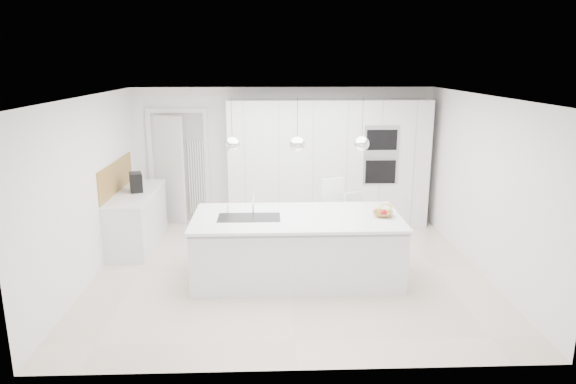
{
  "coord_description": "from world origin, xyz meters",
  "views": [
    {
      "loc": [
        -0.27,
        -6.95,
        2.95
      ],
      "look_at": [
        0.0,
        0.3,
        1.1
      ],
      "focal_mm": 32.0,
      "sensor_mm": 36.0,
      "label": 1
    }
  ],
  "objects_px": {
    "island_base": "(297,250)",
    "bar_stool_right": "(353,225)",
    "fruit_bowl": "(383,214)",
    "bar_stool_left": "(333,219)",
    "espresso_machine": "(136,182)"
  },
  "relations": [
    {
      "from": "island_base",
      "to": "bar_stool_right",
      "type": "relative_size",
      "value": 2.86
    },
    {
      "from": "island_base",
      "to": "bar_stool_left",
      "type": "height_order",
      "value": "bar_stool_left"
    },
    {
      "from": "espresso_machine",
      "to": "bar_stool_left",
      "type": "relative_size",
      "value": 0.26
    },
    {
      "from": "island_base",
      "to": "fruit_bowl",
      "type": "relative_size",
      "value": 10.32
    },
    {
      "from": "fruit_bowl",
      "to": "espresso_machine",
      "type": "height_order",
      "value": "espresso_machine"
    },
    {
      "from": "bar_stool_right",
      "to": "island_base",
      "type": "bearing_deg",
      "value": -158.62
    },
    {
      "from": "fruit_bowl",
      "to": "bar_stool_left",
      "type": "bearing_deg",
      "value": 124.13
    },
    {
      "from": "bar_stool_right",
      "to": "espresso_machine",
      "type": "bearing_deg",
      "value": 147.66
    },
    {
      "from": "island_base",
      "to": "fruit_bowl",
      "type": "bearing_deg",
      "value": -0.29
    },
    {
      "from": "bar_stool_left",
      "to": "bar_stool_right",
      "type": "bearing_deg",
      "value": -17.86
    },
    {
      "from": "island_base",
      "to": "fruit_bowl",
      "type": "distance_m",
      "value": 1.28
    },
    {
      "from": "fruit_bowl",
      "to": "espresso_machine",
      "type": "bearing_deg",
      "value": 157.73
    },
    {
      "from": "bar_stool_left",
      "to": "bar_stool_right",
      "type": "relative_size",
      "value": 1.23
    },
    {
      "from": "fruit_bowl",
      "to": "bar_stool_left",
      "type": "distance_m",
      "value": 1.07
    },
    {
      "from": "island_base",
      "to": "bar_stool_right",
      "type": "xyz_separation_m",
      "value": [
        0.92,
        0.86,
        0.06
      ]
    }
  ]
}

